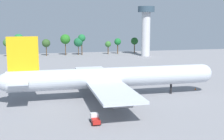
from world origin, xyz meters
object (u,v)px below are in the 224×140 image
(cargo_airplane, at_px, (111,78))
(safety_cone_nose, at_px, (195,89))
(fuel_truck, at_px, (24,77))
(control_tower, at_px, (146,26))
(pushback_tractor, at_px, (95,119))

(cargo_airplane, relative_size, safety_cone_nose, 84.85)
(fuel_truck, xyz_separation_m, control_tower, (79.77, 68.19, 19.80))
(control_tower, bearing_deg, safety_cone_nose, -100.11)
(fuel_truck, xyz_separation_m, safety_cone_nose, (61.47, -34.48, -0.73))
(fuel_truck, distance_m, pushback_tractor, 63.68)
(fuel_truck, bearing_deg, pushback_tractor, -71.76)
(cargo_airplane, xyz_separation_m, safety_cone_nose, (32.12, 3.15, -6.10))
(fuel_truck, distance_m, safety_cone_nose, 70.48)
(cargo_airplane, height_order, fuel_truck, cargo_airplane)
(pushback_tractor, relative_size, control_tower, 0.12)
(fuel_truck, bearing_deg, safety_cone_nose, -29.29)
(pushback_tractor, bearing_deg, safety_cone_nose, 32.05)
(pushback_tractor, height_order, control_tower, control_tower)
(fuel_truck, relative_size, pushback_tractor, 1.22)
(cargo_airplane, relative_size, pushback_tractor, 16.85)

